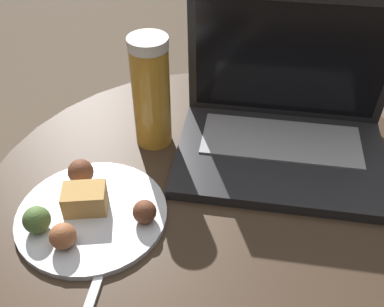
% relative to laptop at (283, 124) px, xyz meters
% --- Properties ---
extents(table, '(0.76, 0.76, 0.57)m').
position_rel_laptop_xyz_m(table, '(-0.12, -0.11, -0.21)').
color(table, black).
rests_on(table, ground_plane).
extents(laptop, '(0.39, 0.32, 0.25)m').
position_rel_laptop_xyz_m(laptop, '(0.00, 0.00, 0.00)').
color(laptop, '#232326').
rests_on(laptop, table).
extents(beer_glass, '(0.06, 0.06, 0.20)m').
position_rel_laptop_xyz_m(beer_glass, '(-0.22, 0.05, 0.05)').
color(beer_glass, gold).
rests_on(beer_glass, table).
extents(snack_plate, '(0.22, 0.22, 0.05)m').
position_rel_laptop_xyz_m(snack_plate, '(-0.32, -0.13, -0.04)').
color(snack_plate, silver).
rests_on(snack_plate, table).
extents(fork, '(0.06, 0.19, 0.00)m').
position_rel_laptop_xyz_m(fork, '(-0.29, -0.19, -0.05)').
color(fork, silver).
rests_on(fork, table).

